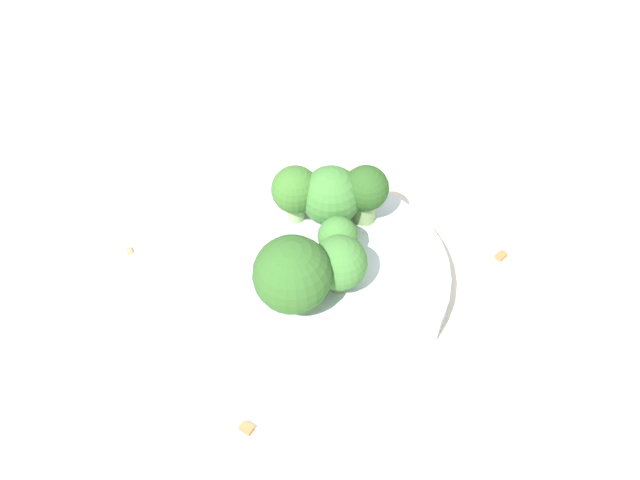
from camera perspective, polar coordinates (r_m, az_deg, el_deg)
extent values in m
plane|color=beige|center=(0.53, 0.00, -4.50)|extent=(3.00, 3.00, 0.00)
cylinder|color=silver|center=(0.52, 0.00, -3.50)|extent=(0.21, 0.21, 0.03)
cylinder|color=#7A9E5B|center=(0.49, 1.79, -3.38)|extent=(0.02, 0.02, 0.02)
sphere|color=#3D7533|center=(0.47, 1.84, -2.05)|extent=(0.04, 0.04, 0.04)
cylinder|color=#7A9E5B|center=(0.53, 4.10, 3.09)|extent=(0.03, 0.03, 0.03)
sphere|color=#28511E|center=(0.52, 4.23, 4.75)|extent=(0.04, 0.04, 0.04)
cylinder|color=#7A9E5B|center=(0.51, 1.60, -0.81)|extent=(0.02, 0.02, 0.02)
sphere|color=#3D7533|center=(0.49, 1.64, 0.34)|extent=(0.03, 0.03, 0.03)
cylinder|color=#8EB770|center=(0.53, -2.21, 3.06)|extent=(0.02, 0.02, 0.03)
sphere|color=#386B28|center=(0.52, -2.27, 4.62)|extent=(0.04, 0.04, 0.04)
cylinder|color=#7A9E5B|center=(0.47, -2.45, -4.90)|extent=(0.02, 0.02, 0.03)
sphere|color=#2D5B23|center=(0.45, -2.55, -3.16)|extent=(0.06, 0.06, 0.06)
cylinder|color=#84AD66|center=(0.53, 0.99, 2.58)|extent=(0.02, 0.02, 0.02)
sphere|color=#3D7533|center=(0.52, 1.02, 4.05)|extent=(0.05, 0.05, 0.05)
cylinder|color=silver|center=(0.48, 19.16, -12.45)|extent=(0.03, 0.03, 0.05)
cylinder|color=#B7B7BC|center=(0.45, 20.20, -10.41)|extent=(0.03, 0.03, 0.01)
cube|color=#AD7F4C|center=(0.59, 8.55, 2.38)|extent=(0.00, 0.01, 0.01)
cube|color=olive|center=(0.57, 16.26, -1.23)|extent=(0.01, 0.01, 0.01)
cube|color=#AD7F4C|center=(0.63, 2.82, 6.41)|extent=(0.01, 0.01, 0.01)
cube|color=tan|center=(0.58, -17.10, -0.84)|extent=(0.01, 0.01, 0.01)
cube|color=olive|center=(0.46, -6.76, -16.60)|extent=(0.01, 0.01, 0.01)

